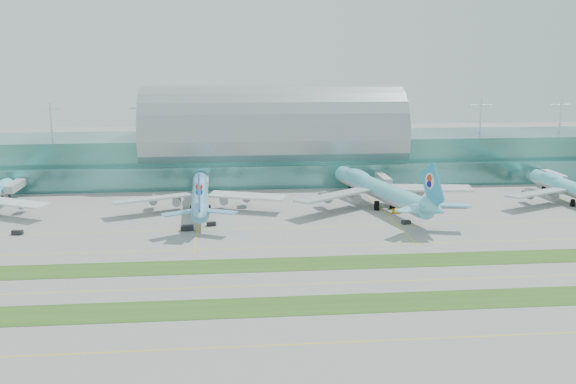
{
  "coord_description": "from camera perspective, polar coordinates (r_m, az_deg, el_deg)",
  "views": [
    {
      "loc": [
        -21.36,
        -167.24,
        57.72
      ],
      "look_at": [
        0.0,
        55.0,
        9.0
      ],
      "focal_mm": 40.0,
      "sensor_mm": 36.0,
      "label": 1
    }
  ],
  "objects": [
    {
      "name": "gse_c",
      "position": [
        215.05,
        -8.95,
        -3.17
      ],
      "size": [
        4.35,
        2.56,
        1.74
      ],
      "primitive_type": "cube",
      "rotation": [
        0.0,
        0.0,
        0.08
      ],
      "color": "black",
      "rests_on": "ground"
    },
    {
      "name": "gse_f",
      "position": [
        224.04,
        10.45,
        -2.66
      ],
      "size": [
        3.24,
        2.29,
        1.27
      ],
      "primitive_type": "cube",
      "rotation": [
        0.0,
        0.0,
        0.2
      ],
      "color": "black",
      "rests_on": "ground"
    },
    {
      "name": "ground",
      "position": [
        178.21,
        1.7,
        -6.59
      ],
      "size": [
        700.0,
        700.0,
        0.0
      ],
      "primitive_type": "plane",
      "color": "gray",
      "rests_on": "ground"
    },
    {
      "name": "gse_e",
      "position": [
        238.48,
        9.67,
        -1.69
      ],
      "size": [
        3.43,
        2.51,
        1.53
      ],
      "primitive_type": "cube",
      "rotation": [
        0.0,
        0.0,
        0.19
      ],
      "color": "orange",
      "rests_on": "ground"
    },
    {
      "name": "taxiline_c",
      "position": [
        195.2,
        1.04,
        -4.89
      ],
      "size": [
        420.0,
        0.35,
        0.01
      ],
      "primitive_type": "cube",
      "color": "yellow",
      "rests_on": "ground"
    },
    {
      "name": "taxiline_b",
      "position": [
        165.14,
        2.31,
        -8.16
      ],
      "size": [
        420.0,
        0.35,
        0.01
      ],
      "primitive_type": "cube",
      "color": "yellow",
      "rests_on": "ground"
    },
    {
      "name": "airliner_b",
      "position": [
        240.36,
        -7.82,
        -0.18
      ],
      "size": [
        64.47,
        73.15,
        20.14
      ],
      "rotation": [
        0.0,
        0.0,
        0.03
      ],
      "color": "#65B0DF",
      "rests_on": "ground"
    },
    {
      "name": "grass_strip_far",
      "position": [
        180.07,
        1.62,
        -6.38
      ],
      "size": [
        420.0,
        12.0,
        0.08
      ],
      "primitive_type": "cube",
      "color": "#2D591E",
      "rests_on": "ground"
    },
    {
      "name": "taxiline_a",
      "position": [
        134.19,
        4.33,
        -13.2
      ],
      "size": [
        420.0,
        0.35,
        0.01
      ],
      "primitive_type": "cube",
      "color": "yellow",
      "rests_on": "ground"
    },
    {
      "name": "terminal",
      "position": [
        299.97,
        -1.35,
        3.97
      ],
      "size": [
        340.0,
        69.1,
        36.0
      ],
      "color": "#3D7A75",
      "rests_on": "ground"
    },
    {
      "name": "gse_b",
      "position": [
        225.49,
        -22.92,
        -3.33
      ],
      "size": [
        3.75,
        2.2,
        1.42
      ],
      "primitive_type": "cube",
      "rotation": [
        0.0,
        0.0,
        -0.21
      ],
      "color": "black",
      "rests_on": "ground"
    },
    {
      "name": "airliner_d",
      "position": [
        272.15,
        24.11,
        0.26
      ],
      "size": [
        61.82,
        70.25,
        19.33
      ],
      "rotation": [
        0.0,
        0.0,
        0.05
      ],
      "color": "#6CE1EE",
      "rests_on": "ground"
    },
    {
      "name": "taxiline_d",
      "position": [
        216.19,
        0.38,
        -3.17
      ],
      "size": [
        420.0,
        0.35,
        0.01
      ],
      "primitive_type": "cube",
      "color": "yellow",
      "rests_on": "ground"
    },
    {
      "name": "grass_strip_near",
      "position": [
        152.22,
        3.04,
        -9.98
      ],
      "size": [
        420.0,
        12.0,
        0.08
      ],
      "primitive_type": "cube",
      "color": "#2D591E",
      "rests_on": "ground"
    },
    {
      "name": "airliner_c",
      "position": [
        246.43,
        8.1,
        0.33
      ],
      "size": [
        71.5,
        82.51,
        23.01
      ],
      "rotation": [
        0.0,
        0.0,
        0.24
      ],
      "color": "#65CDE0",
      "rests_on": "ground"
    },
    {
      "name": "gse_d",
      "position": [
        219.72,
        -6.83,
        -2.83
      ],
      "size": [
        3.3,
        1.98,
        1.35
      ],
      "primitive_type": "cube",
      "rotation": [
        0.0,
        0.0,
        0.14
      ],
      "color": "black",
      "rests_on": "ground"
    }
  ]
}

